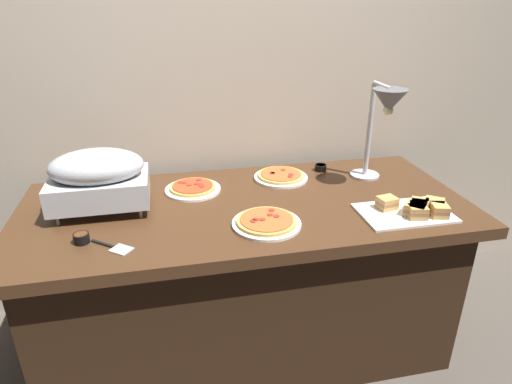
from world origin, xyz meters
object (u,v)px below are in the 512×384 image
Objects in this scene: chafing_dish at (98,177)px; pizza_plate_center at (281,176)px; pizza_plate_raised_stand at (267,222)px; serving_spatula at (112,247)px; sandwich_platter at (413,209)px; heat_lamp at (385,111)px; sauce_cup_near at (321,167)px; pizza_plate_front at (193,188)px; sauce_cup_far at (81,238)px.

pizza_plate_center is (0.81, 0.17, -0.13)m from chafing_dish.
pizza_plate_raised_stand reaches higher than serving_spatula.
serving_spatula is at bearing -146.70° from pizza_plate_center.
sandwich_platter is (0.42, -0.48, 0.01)m from pizza_plate_center.
chafing_dish is 0.36m from serving_spatula.
heat_lamp is 0.56m from pizza_plate_center.
pizza_plate_center is 0.23m from sauce_cup_near.
pizza_plate_front and sauce_cup_near have the same top height.
chafing_dish reaches higher than pizza_plate_raised_stand.
sauce_cup_near is (1.03, 0.23, -0.13)m from chafing_dish.
sauce_cup_far is (-1.28, 0.05, -0.00)m from sandwich_platter.
pizza_plate_center is 4.59× the size of sauce_cup_far.
pizza_plate_front is at bearing 16.83° from chafing_dish.
pizza_plate_front is at bearing 153.46° from sandwich_platter.
sandwich_platter reaches higher than pizza_plate_center.
heat_lamp reaches higher than pizza_plate_raised_stand.
pizza_plate_center is at bearing 26.84° from sauce_cup_far.
sandwich_platter reaches higher than sauce_cup_near.
sandwich_platter is at bearing -69.98° from sauce_cup_near.
heat_lamp is 8.00× the size of sauce_cup_near.
sauce_cup_far is 0.37× the size of serving_spatula.
pizza_plate_front is 4.46× the size of sauce_cup_far.
chafing_dish is 0.84m from pizza_plate_center.
pizza_plate_raised_stand is (-0.18, -0.44, 0.00)m from pizza_plate_center.
sauce_cup_near is (0.23, 0.06, 0.00)m from pizza_plate_center.
sauce_cup_far reaches higher than pizza_plate_front.
sandwich_platter reaches higher than pizza_plate_raised_stand.
pizza_plate_raised_stand is at bearing -155.57° from heat_lamp.
sauce_cup_far is (-1.08, -0.50, 0.00)m from sauce_cup_near.
sandwich_platter is 6.46× the size of sauce_cup_far.
pizza_plate_front is 0.66m from sauce_cup_near.
sauce_cup_near is (-0.19, 0.24, -0.34)m from heat_lamp.
pizza_plate_center reaches higher than serving_spatula.
chafing_dish is 0.29m from sauce_cup_far.
pizza_plate_front is 0.94× the size of pizza_plate_raised_stand.
pizza_plate_front is 0.97× the size of pizza_plate_center.
pizza_plate_front is at bearing -169.65° from sauce_cup_near.
sandwich_platter is 2.36× the size of serving_spatula.
sauce_cup_near is at bearing 29.68° from serving_spatula.
serving_spatula is at bearing -78.95° from chafing_dish.
chafing_dish reaches higher than sauce_cup_far.
sauce_cup_far is 0.12m from serving_spatula.
heat_lamp reaches higher than sauce_cup_far.
sauce_cup_near is 1.19m from sauce_cup_far.
sauce_cup_near is at bearing 12.77° from chafing_dish.
serving_spatula is (0.11, -0.06, -0.02)m from sauce_cup_far.
sauce_cup_near is 0.38× the size of serving_spatula.
sauce_cup_far is at bearing 177.82° from sandwich_platter.
pizza_plate_raised_stand is at bearing -0.93° from sauce_cup_far.
pizza_plate_raised_stand is (-0.59, -0.27, -0.34)m from heat_lamp.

